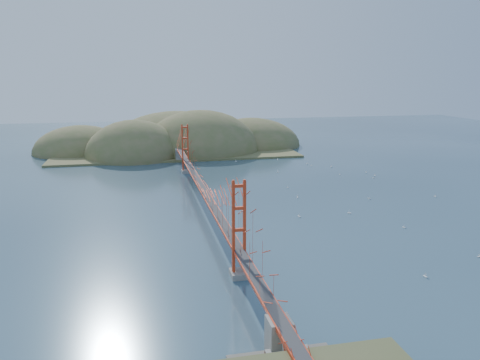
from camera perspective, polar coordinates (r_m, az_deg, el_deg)
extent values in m
plane|color=#284051|center=(83.98, -4.49, -3.31)|extent=(320.00, 320.00, 0.00)
cube|color=gray|center=(56.04, -0.13, -11.37)|extent=(2.00, 2.40, 0.70)
cube|color=gray|center=(112.84, -6.62, 1.03)|extent=(2.00, 2.40, 0.70)
cube|color=red|center=(83.12, -4.53, -1.12)|extent=(1.40, 92.00, 0.16)
cube|color=red|center=(83.17, -4.53, -1.26)|extent=(1.33, 92.00, 0.24)
cube|color=#38383A|center=(83.10, -4.53, -1.06)|extent=(1.19, 92.00, 0.03)
cube|color=gray|center=(41.72, 4.79, -18.54)|extent=(2.00, 2.20, 3.30)
cube|color=gray|center=(128.25, -7.37, 3.03)|extent=(2.20, 2.60, 3.30)
cube|color=gray|center=(40.21, 5.68, -20.18)|extent=(0.50, 0.70, 2.95)
cube|color=maroon|center=(40.95, 6.13, -20.96)|extent=(3.70, 2.30, 0.75)
cube|color=gray|center=(40.71, 6.14, -20.46)|extent=(3.70, 2.30, 0.10)
cylinder|color=white|center=(40.47, 6.16, -19.93)|extent=(0.03, 0.03, 1.00)
cone|color=black|center=(36.55, 7.28, -20.38)|extent=(0.53, 0.53, 0.76)
cube|color=olive|center=(146.18, -8.00, 3.67)|extent=(70.00, 40.00, 0.60)
ellipsoid|color=olive|center=(137.93, -12.71, 2.82)|extent=(28.00, 28.00, 21.00)
ellipsoid|color=olive|center=(145.07, -4.78, 3.58)|extent=(36.00, 36.00, 25.00)
ellipsoid|color=olive|center=(156.15, 1.40, 4.28)|extent=(32.00, 32.00, 18.00)
ellipsoid|color=olive|center=(150.75, -18.80, 3.28)|extent=(28.00, 28.00, 16.00)
ellipsoid|color=olive|center=(160.17, -7.68, 4.39)|extent=(44.00, 44.00, 22.00)
cube|color=white|center=(82.12, 13.18, -3.95)|extent=(0.63, 0.40, 0.11)
cylinder|color=white|center=(82.03, 13.19, -3.73)|extent=(0.02, 0.02, 0.65)
cube|color=white|center=(77.08, 19.35, -5.47)|extent=(0.41, 0.55, 0.10)
cylinder|color=white|center=(76.99, 19.37, -5.27)|extent=(0.02, 0.02, 0.58)
cube|color=white|center=(129.67, 4.62, 2.49)|extent=(0.23, 0.50, 0.09)
cylinder|color=white|center=(129.62, 4.62, 2.60)|extent=(0.01, 0.01, 0.52)
cube|color=white|center=(121.28, 11.08, 1.57)|extent=(0.60, 0.31, 0.10)
cylinder|color=white|center=(121.22, 11.08, 1.71)|extent=(0.02, 0.02, 0.63)
cube|color=white|center=(98.14, 5.84, -0.92)|extent=(0.51, 0.32, 0.09)
cylinder|color=white|center=(98.08, 5.84, -0.77)|extent=(0.01, 0.01, 0.53)
cube|color=white|center=(126.76, -0.50, 2.29)|extent=(0.55, 0.31, 0.09)
cylinder|color=white|center=(126.71, -0.50, 2.42)|extent=(0.02, 0.02, 0.57)
cube|color=white|center=(92.51, 15.47, -2.18)|extent=(0.47, 0.53, 0.10)
cylinder|color=white|center=(92.44, 15.49, -2.01)|extent=(0.02, 0.02, 0.59)
cube|color=white|center=(78.77, 7.22, -4.43)|extent=(0.37, 0.61, 0.11)
cylinder|color=white|center=(78.68, 7.23, -4.21)|extent=(0.02, 0.02, 0.63)
cube|color=white|center=(69.08, 27.11, -8.32)|extent=(0.50, 0.23, 0.09)
cylinder|color=white|center=(68.99, 27.13, -8.12)|extent=(0.01, 0.01, 0.52)
cube|color=white|center=(112.98, 4.62, 0.94)|extent=(0.60, 0.37, 0.10)
cylinder|color=white|center=(112.92, 4.63, 1.10)|extent=(0.02, 0.02, 0.63)
cube|color=white|center=(116.01, 15.11, 0.85)|extent=(0.43, 0.54, 0.10)
cylinder|color=white|center=(115.96, 15.12, 0.99)|extent=(0.02, 0.02, 0.58)
cube|color=white|center=(113.43, 16.10, 0.52)|extent=(0.57, 0.52, 0.11)
cylinder|color=white|center=(113.36, 16.11, 0.68)|extent=(0.02, 0.02, 0.64)
cube|color=white|center=(90.73, 7.03, -2.09)|extent=(0.34, 0.58, 0.10)
cylinder|color=white|center=(90.66, 7.03, -1.91)|extent=(0.02, 0.02, 0.60)
cube|color=white|center=(112.60, 12.07, 0.65)|extent=(0.50, 0.25, 0.09)
cylinder|color=white|center=(112.55, 12.08, 0.78)|extent=(0.01, 0.01, 0.52)
cube|color=white|center=(122.22, 8.68, 1.74)|extent=(0.49, 0.32, 0.09)
cylinder|color=white|center=(122.17, 8.68, 1.86)|extent=(0.01, 0.01, 0.51)
cube|color=white|center=(98.11, 22.68, -1.87)|extent=(0.22, 0.55, 0.10)
cylinder|color=white|center=(98.04, 22.69, -1.71)|extent=(0.02, 0.02, 0.59)
cube|color=white|center=(60.13, 21.64, -10.88)|extent=(0.25, 0.59, 0.10)
cylinder|color=white|center=(60.00, 21.67, -10.61)|extent=(0.02, 0.02, 0.63)
cube|color=white|center=(110.81, 15.96, 0.24)|extent=(0.49, 0.41, 0.09)
cylinder|color=white|center=(110.75, 15.97, 0.37)|extent=(0.01, 0.01, 0.53)
cube|color=white|center=(124.50, 8.19, 1.97)|extent=(0.42, 0.50, 0.09)
cylinder|color=white|center=(124.45, 8.19, 2.09)|extent=(0.01, 0.01, 0.54)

